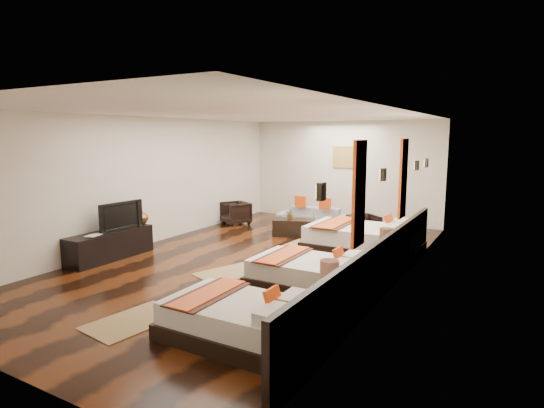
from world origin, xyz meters
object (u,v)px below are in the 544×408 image
Objects in this scene: coffee_table at (294,227)px; table_plant at (290,214)px; tv at (118,216)px; armchair_right at (364,227)px; figurine at (140,216)px; nightstand_a at (329,304)px; armchair_left at (236,213)px; bed_mid at (313,274)px; book at (89,235)px; tv_console at (110,245)px; sofa at (312,218)px; bed_far at (364,239)px; nightstand_b at (385,258)px; bed_near at (243,320)px.

table_plant reaches higher than coffee_table.
tv reaches higher than armchair_right.
tv is 2.77× the size of figurine.
tv is (-4.89, 1.00, 0.53)m from nightstand_a.
armchair_right is at bearing 29.79° from armchair_left.
bed_mid is 6.95× the size of book.
table_plant is at bearing 122.92° from bed_mid.
tv is at bearing -62.73° from armchair_left.
bed_mid is at bearing 11.35° from book.
armchair_left is (0.20, 4.06, 0.03)m from tv_console.
tv is 5.00m from sofa.
nightstand_a reaches higher than coffee_table.
bed_far is 5.36m from book.
nightstand_b is at bearing -56.36° from bed_far.
bed_near is 7.53× the size of table_plant.
nightstand_a is at bearing -58.22° from coffee_table.
bed_near is at bearing -109.52° from tv.
tv_console is at bearing 177.48° from armchair_right.
book is (-4.20, -3.32, 0.27)m from bed_far.
coffee_table is (-0.00, -1.05, -0.06)m from sofa.
figurine is at bearing -154.07° from bed_far.
bed_near is 4.47m from bed_far.
tv_console is (-4.20, -2.85, -0.02)m from bed_far.
sofa is at bearing 46.24° from armchair_left.
bed_far reaches higher than table_plant.
book reaches higher than tv_console.
nightstand_a is (0.75, 0.81, 0.06)m from bed_near.
armchair_left is 1.07× the size of armchair_right.
nightstand_a is 5.01m from tv_console.
figurine is (0.00, 0.81, 0.45)m from tv_console.
figurine is at bearing -126.79° from sofa.
bed_far reaches higher than sofa.
armchair_right is at bearing -27.30° from sofa.
tv_console is (-4.95, -1.73, -0.01)m from nightstand_b.
nightstand_b is at bearing 90.00° from nightstand_a.
nightstand_b is 2.62m from armchair_right.
bed_far is at bearing 12.61° from armchair_left.
figurine is (-4.19, 0.44, 0.48)m from bed_mid.
tv reaches higher than book.
tv is 3.97m from table_plant.
bed_far is 2.31× the size of tv.
sofa is (2.15, 4.47, -0.57)m from tv.
armchair_left is at bearing 134.27° from nightstand_a.
bed_mid is at bearing 89.98° from bed_near.
sofa is 2.64× the size of armchair_left.
tv_console reaches higher than coffee_table.
armchair_right is (-1.16, 2.35, 0.00)m from nightstand_b.
sofa is at bearing 133.03° from nightstand_b.
nightstand_a is at bearing -9.32° from tv_console.
nightstand_b reaches higher than tv_console.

